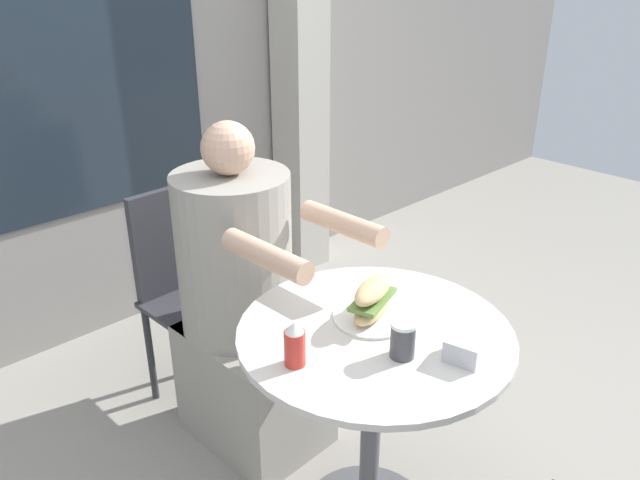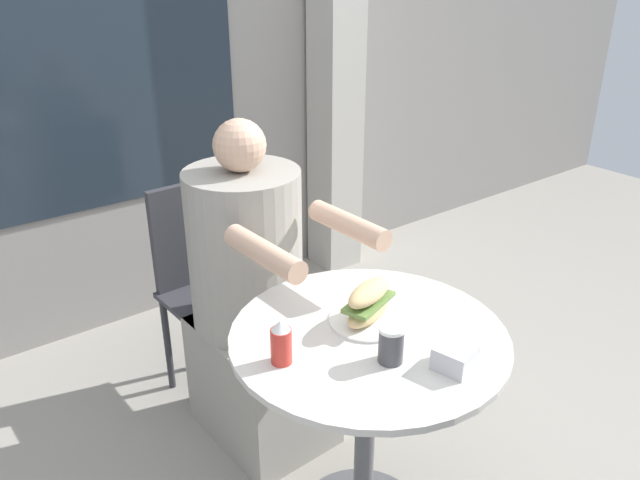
{
  "view_description": "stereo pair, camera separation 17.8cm",
  "coord_description": "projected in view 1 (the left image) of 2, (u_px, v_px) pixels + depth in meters",
  "views": [
    {
      "loc": [
        -1.11,
        -0.95,
        1.66
      ],
      "look_at": [
        0.0,
        0.22,
        0.92
      ],
      "focal_mm": 35.0,
      "sensor_mm": 36.0,
      "label": 1
    },
    {
      "loc": [
        -0.98,
        -1.06,
        1.66
      ],
      "look_at": [
        0.0,
        0.22,
        0.92
      ],
      "focal_mm": 35.0,
      "sensor_mm": 36.0,
      "label": 2
    }
  ],
  "objects": [
    {
      "name": "cafe_table",
      "position": [
        373.0,
        385.0,
        1.8
      ],
      "size": [
        0.77,
        0.77,
        0.72
      ],
      "color": "beige",
      "rests_on": "ground_plane"
    },
    {
      "name": "drink_cup",
      "position": [
        403.0,
        339.0,
        1.59
      ],
      "size": [
        0.07,
        0.07,
        0.1
      ],
      "color": "#424247",
      "rests_on": "cafe_table"
    },
    {
      "name": "lattice_pillar",
      "position": [
        300.0,
        52.0,
        3.21
      ],
      "size": [
        0.22,
        0.22,
        2.4
      ],
      "color": "#B2ADA3",
      "rests_on": "ground_plane"
    },
    {
      "name": "storefront_wall",
      "position": [
        71.0,
        24.0,
        2.54
      ],
      "size": [
        8.0,
        0.09,
        2.8
      ],
      "color": "gray",
      "rests_on": "ground_plane"
    },
    {
      "name": "sandwich_on_plate",
      "position": [
        372.0,
        303.0,
        1.75
      ],
      "size": [
        0.22,
        0.22,
        0.12
      ],
      "rotation": [
        0.0,
        0.0,
        0.33
      ],
      "color": "white",
      "rests_on": "cafe_table"
    },
    {
      "name": "diner_chair",
      "position": [
        189.0,
        278.0,
        2.41
      ],
      "size": [
        0.39,
        0.39,
        0.87
      ],
      "rotation": [
        0.0,
        0.0,
        3.18
      ],
      "color": "#333338",
      "rests_on": "ground_plane"
    },
    {
      "name": "condiment_bottle",
      "position": [
        295.0,
        344.0,
        1.55
      ],
      "size": [
        0.05,
        0.05,
        0.12
      ],
      "color": "red",
      "rests_on": "cafe_table"
    },
    {
      "name": "seated_diner",
      "position": [
        245.0,
        314.0,
        2.18
      ],
      "size": [
        0.4,
        0.71,
        1.19
      ],
      "rotation": [
        0.0,
        0.0,
        3.18
      ],
      "color": "gray",
      "rests_on": "ground_plane"
    },
    {
      "name": "napkin_box",
      "position": [
        465.0,
        349.0,
        1.58
      ],
      "size": [
        0.11,
        0.11,
        0.06
      ],
      "rotation": [
        0.0,
        0.0,
        0.24
      ],
      "color": "silver",
      "rests_on": "cafe_table"
    }
  ]
}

